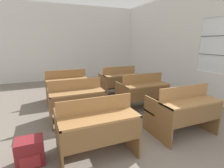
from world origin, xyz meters
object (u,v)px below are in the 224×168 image
Objects in this scene: bench_front_right at (183,110)px; schoolbag at (30,152)px; bench_second_right at (142,92)px; bench_second_left at (76,100)px; bench_third_right at (119,81)px; bench_third_left at (67,86)px; bench_front_left at (96,127)px.

schoolbag is (-2.53, 0.15, -0.27)m from bench_front_right.
bench_second_left is at bearing 179.47° from bench_second_right.
bench_front_right is 1.00× the size of bench_second_left.
bench_second_right and bench_third_right have the same top height.
bench_third_left is (-1.65, 2.61, 0.00)m from bench_front_right.
bench_second_right is (1.60, 1.30, 0.00)m from bench_front_left.
bench_second_right is (1.62, -0.01, 0.00)m from bench_second_left.
bench_front_left is 0.95m from schoolbag.
schoolbag is at bearing -109.72° from bench_third_left.
bench_front_right is at bearing -88.63° from bench_second_right.
bench_front_right is 1.00× the size of bench_third_left.
bench_third_right is at bearing 90.69° from bench_front_right.
bench_third_left reaches higher than schoolbag.
bench_third_left is at bearing 140.75° from bench_second_right.
bench_third_right reaches higher than schoolbag.
bench_front_left is at bearing -121.35° from bench_third_right.
bench_front_left is 1.00× the size of bench_third_left.
bench_front_right reaches higher than schoolbag.
schoolbag is at bearing -135.38° from bench_third_right.
bench_front_left is at bearing -88.95° from bench_second_left.
bench_second_left is at bearing 91.05° from bench_front_left.
bench_second_right is 1.00× the size of bench_third_left.
schoolbag is (-2.50, -2.46, -0.27)m from bench_third_right.
bench_second_right is at bearing -89.97° from bench_third_right.
bench_third_left is 2.91× the size of schoolbag.
bench_front_left is 1.00× the size of bench_third_right.
bench_front_right and bench_second_left have the same top height.
bench_third_right is (1.60, 2.62, 0.00)m from bench_front_left.
bench_front_right is at bearing -38.35° from bench_second_left.
bench_front_right is at bearing 0.11° from bench_front_left.
bench_front_right and bench_third_right have the same top height.
bench_front_left and bench_second_right have the same top height.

